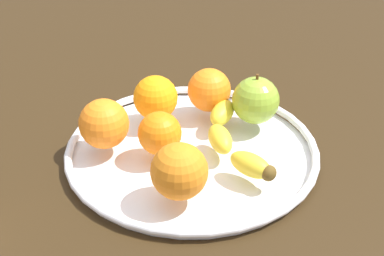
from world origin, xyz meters
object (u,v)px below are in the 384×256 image
at_px(apple, 256,100).
at_px(orange_back_right, 156,98).
at_px(fruit_bowl, 192,150).
at_px(orange_center, 179,171).
at_px(orange_back_left, 104,124).
at_px(orange_front_right, 209,90).
at_px(banana, 232,139).
at_px(orange_front_left, 160,133).

distance_m(apple, orange_back_right, 0.16).
bearing_deg(fruit_bowl, apple, 118.12).
distance_m(orange_center, orange_back_left, 0.16).
bearing_deg(orange_back_left, orange_front_right, 117.33).
bearing_deg(orange_front_right, orange_center, -17.96).
xyz_separation_m(apple, orange_center, (0.17, -0.14, 0.00)).
bearing_deg(orange_center, orange_front_right, 162.04).
relative_size(apple, orange_back_right, 1.17).
relative_size(apple, orange_back_left, 1.12).
relative_size(banana, orange_back_right, 3.02).
bearing_deg(orange_center, fruit_bowl, 165.30).
xyz_separation_m(orange_front_left, orange_center, (0.10, 0.02, 0.01)).
height_order(apple, orange_back_right, apple).
distance_m(banana, orange_back_left, 0.19).
height_order(orange_center, orange_front_right, orange_center).
distance_m(apple, orange_back_left, 0.24).
bearing_deg(orange_front_right, apple, 56.06).
bearing_deg(orange_front_left, orange_center, 10.35).
relative_size(banana, apple, 2.59).
xyz_separation_m(orange_center, orange_back_right, (-0.20, -0.02, -0.00)).
distance_m(fruit_bowl, orange_back_right, 0.11).
bearing_deg(apple, orange_back_right, -100.89).
xyz_separation_m(apple, orange_back_left, (0.04, -0.23, -0.00)).
height_order(fruit_bowl, orange_back_left, orange_back_left).
relative_size(orange_front_left, orange_back_left, 0.86).
bearing_deg(orange_front_right, orange_front_left, -37.79).
bearing_deg(fruit_bowl, orange_front_left, -76.61).
relative_size(orange_front_left, orange_center, 0.84).
height_order(banana, orange_back_right, orange_back_right).
xyz_separation_m(fruit_bowl, orange_front_left, (0.01, -0.05, 0.04)).
xyz_separation_m(fruit_bowl, orange_center, (0.11, -0.03, 0.05)).
bearing_deg(orange_front_left, apple, 113.87).
relative_size(banana, orange_back_left, 2.89).
bearing_deg(banana, fruit_bowl, -111.51).
relative_size(banana, orange_front_right, 3.03).
xyz_separation_m(orange_center, orange_back_left, (-0.13, -0.10, -0.00)).
bearing_deg(orange_center, orange_front_left, -169.65).
relative_size(orange_front_left, orange_front_right, 0.90).
height_order(orange_front_left, orange_back_right, orange_back_right).
height_order(fruit_bowl, orange_center, orange_center).
height_order(apple, orange_front_right, apple).
distance_m(apple, orange_front_left, 0.17).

